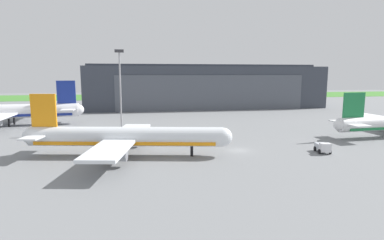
# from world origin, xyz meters

# --- Properties ---
(ground_plane) EXTENTS (440.00, 440.00, 0.00)m
(ground_plane) POSITION_xyz_m (0.00, 0.00, 0.00)
(ground_plane) COLOR slate
(grass_field_strip) EXTENTS (440.00, 56.00, 0.08)m
(grass_field_strip) POSITION_xyz_m (0.00, 163.23, 0.04)
(grass_field_strip) COLOR #438331
(grass_field_strip) RESTS_ON ground_plane
(maintenance_hangar) EXTENTS (108.81, 32.61, 20.35)m
(maintenance_hangar) POSITION_xyz_m (11.55, 86.94, 9.71)
(maintenance_hangar) COLOR #383D47
(maintenance_hangar) RESTS_ON ground_plane
(airliner_far_left) EXTENTS (46.67, 38.02, 13.73)m
(airliner_far_left) POSITION_xyz_m (-60.63, 42.21, 4.32)
(airliner_far_left) COLOR white
(airliner_far_left) RESTS_ON ground_plane
(airliner_near_left) EXTENTS (39.87, 32.75, 12.01)m
(airliner_near_left) POSITION_xyz_m (-22.81, -0.28, 3.67)
(airliner_near_left) COLOR silver
(airliner_near_left) RESTS_ON ground_plane
(baggage_tug) EXTENTS (2.98, 4.29, 2.17)m
(baggage_tug) POSITION_xyz_m (16.20, -4.57, 1.14)
(baggage_tug) COLOR silver
(baggage_tug) RESTS_ON ground_plane
(apron_light_mast) EXTENTS (2.40, 0.50, 22.28)m
(apron_light_mast) POSITION_xyz_m (-25.02, 27.03, 12.83)
(apron_light_mast) COLOR #99999E
(apron_light_mast) RESTS_ON ground_plane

